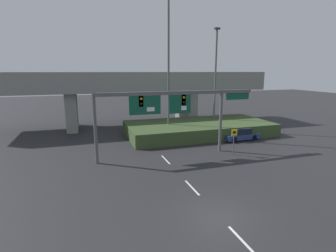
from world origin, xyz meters
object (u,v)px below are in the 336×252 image
Objects in this scene: highway_light_pole_far at (169,58)px; parked_sedan_near_right at (240,134)px; highway_light_pole_near at (215,78)px; speed_limit_sign at (234,138)px; signal_gantry at (172,104)px.

highway_light_pole_far reaches higher than parked_sedan_near_right.
highway_light_pole_near is 3.01× the size of parked_sedan_near_right.
speed_limit_sign is 0.59× the size of parked_sedan_near_right.
speed_limit_sign is (5.55, -1.60, -3.16)m from signal_gantry.
signal_gantry is 8.69m from highway_light_pole_far.
highway_light_pole_far is 11.97m from parked_sedan_near_right.
signal_gantry is 5.84× the size of speed_limit_sign.
highway_light_pole_far is (2.02, 7.21, 4.41)m from signal_gantry.
highway_light_pole_far is at bearing -167.04° from highway_light_pole_near.
signal_gantry is 10.70m from parked_sedan_near_right.
parked_sedan_near_right is (7.31, -4.04, -8.58)m from highway_light_pole_far.
parked_sedan_near_right is at bearing 18.79° from signal_gantry.
speed_limit_sign is 6.17m from parked_sedan_near_right.
highway_light_pole_near reaches higher than speed_limit_sign.
speed_limit_sign is 12.13m from highway_light_pole_near.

